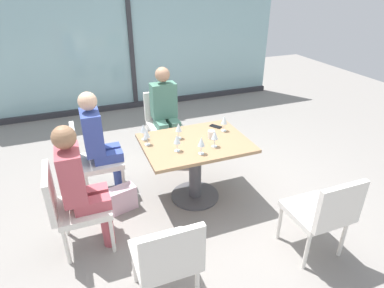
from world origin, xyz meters
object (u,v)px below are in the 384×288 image
(chair_front_left, at_px, (167,258))
(wine_glass_4, at_px, (215,135))
(handbag_0, at_px, (122,199))
(coffee_cup, at_px, (211,134))
(person_far_left, at_px, (99,140))
(person_side_end, at_px, (81,183))
(wine_glass_6, at_px, (224,120))
(chair_far_left, at_px, (92,157))
(dining_table_main, at_px, (195,157))
(cell_phone_on_table, at_px, (216,126))
(chair_side_end, at_px, (71,204))
(wine_glass_2, at_px, (147,133))
(wine_glass_5, at_px, (143,129))
(person_near_window, at_px, (165,109))
(wine_glass_1, at_px, (177,139))
(handbag_1, at_px, (177,156))
(chair_near_window, at_px, (163,119))
(chair_front_right, at_px, (323,212))
(wine_glass_3, at_px, (201,142))
(wine_glass_0, at_px, (179,127))

(chair_front_left, relative_size, wine_glass_4, 4.70)
(chair_front_left, distance_m, handbag_0, 1.36)
(wine_glass_4, relative_size, coffee_cup, 2.06)
(person_far_left, distance_m, person_side_end, 0.85)
(wine_glass_4, bearing_deg, wine_glass_6, 50.12)
(chair_far_left, bearing_deg, dining_table_main, -24.37)
(chair_front_left, bearing_deg, cell_phone_on_table, 54.22)
(cell_phone_on_table, bearing_deg, chair_side_end, 165.10)
(wine_glass_4, distance_m, coffee_cup, 0.22)
(wine_glass_2, distance_m, handbag_0, 0.80)
(chair_far_left, height_order, wine_glass_5, wine_glass_5)
(coffee_cup, bearing_deg, person_far_left, 157.74)
(chair_front_left, relative_size, person_far_left, 0.69)
(chair_far_left, xyz_separation_m, person_near_window, (1.07, 0.64, 0.20))
(wine_glass_5, distance_m, cell_phone_on_table, 0.88)
(wine_glass_1, distance_m, handbag_1, 1.17)
(cell_phone_on_table, height_order, handbag_1, cell_phone_on_table)
(chair_side_end, bearing_deg, person_side_end, 0.00)
(person_near_window, bearing_deg, wine_glass_1, -101.33)
(person_near_window, relative_size, cell_phone_on_table, 8.75)
(coffee_cup, xyz_separation_m, cell_phone_on_table, (0.17, 0.26, -0.04))
(wine_glass_4, bearing_deg, person_far_left, 148.92)
(chair_side_end, relative_size, handbag_1, 2.90)
(dining_table_main, xyz_separation_m, handbag_1, (0.04, 0.75, -0.39))
(chair_far_left, xyz_separation_m, wine_glass_1, (0.82, -0.62, 0.37))
(dining_table_main, distance_m, person_far_left, 1.09)
(wine_glass_5, relative_size, handbag_0, 0.62)
(coffee_cup, bearing_deg, wine_glass_5, 161.34)
(chair_near_window, distance_m, wine_glass_2, 1.28)
(person_near_window, bearing_deg, cell_phone_on_table, -66.73)
(chair_front_right, height_order, person_side_end, person_side_end)
(chair_front_right, distance_m, wine_glass_1, 1.51)
(wine_glass_6, relative_size, coffee_cup, 2.06)
(chair_front_left, xyz_separation_m, person_far_left, (-0.25, 1.72, 0.20))
(person_near_window, distance_m, handbag_1, 0.67)
(wine_glass_3, height_order, handbag_1, wine_glass_3)
(wine_glass_5, xyz_separation_m, wine_glass_6, (0.91, -0.11, 0.00))
(chair_near_window, bearing_deg, chair_side_end, -130.55)
(wine_glass_0, height_order, wine_glass_1, same)
(wine_glass_3, bearing_deg, wine_glass_6, 41.98)
(handbag_1, bearing_deg, chair_front_right, -47.03)
(wine_glass_3, bearing_deg, chair_far_left, 143.58)
(dining_table_main, bearing_deg, chair_front_left, -120.07)
(dining_table_main, xyz_separation_m, wine_glass_3, (-0.05, -0.27, 0.33))
(cell_phone_on_table, bearing_deg, wine_glass_1, 178.66)
(person_side_end, distance_m, coffee_cup, 1.46)
(chair_far_left, height_order, wine_glass_0, wine_glass_0)
(chair_front_left, height_order, wine_glass_6, wine_glass_6)
(wine_glass_1, distance_m, wine_glass_3, 0.25)
(wine_glass_0, distance_m, coffee_cup, 0.37)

